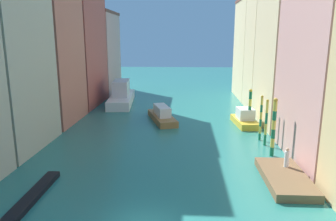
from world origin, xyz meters
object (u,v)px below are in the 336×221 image
at_px(motorboat_0, 162,115).
at_px(person_on_dock, 287,158).
at_px(waterfront_dock, 285,178).
at_px(vaporetto_white, 121,95).
at_px(gondola_black, 29,200).
at_px(motorboat_1, 245,119).
at_px(mooring_pole_0, 274,127).
at_px(mooring_pole_3, 250,108).
at_px(mooring_pole_2, 261,118).
at_px(mooring_pole_1, 266,122).

bearing_deg(motorboat_0, person_on_dock, -55.59).
xyz_separation_m(waterfront_dock, vaporetto_white, (-17.55, 27.64, 1.03)).
relative_size(gondola_black, motorboat_1, 1.46).
bearing_deg(mooring_pole_0, mooring_pole_3, 91.19).
xyz_separation_m(waterfront_dock, motorboat_0, (-10.26, 17.05, 0.42)).
height_order(mooring_pole_0, motorboat_0, mooring_pole_0).
distance_m(mooring_pole_0, mooring_pole_2, 4.49).
distance_m(person_on_dock, vaporetto_white, 31.86).
bearing_deg(gondola_black, waterfront_dock, 13.02).
distance_m(mooring_pole_0, vaporetto_white, 28.73).
distance_m(mooring_pole_1, motorboat_0, 14.05).
bearing_deg(mooring_pole_3, person_on_dock, -88.91).
relative_size(waterfront_dock, person_on_dock, 4.31).
relative_size(person_on_dock, motorboat_1, 0.27).
bearing_deg(mooring_pole_2, motorboat_1, 94.38).
bearing_deg(mooring_pole_1, person_on_dock, -90.18).
bearing_deg(waterfront_dock, mooring_pole_2, 87.94).
bearing_deg(gondola_black, mooring_pole_0, 27.63).
distance_m(person_on_dock, mooring_pole_0, 4.14).
relative_size(mooring_pole_3, motorboat_0, 0.58).
height_order(mooring_pole_2, mooring_pole_3, mooring_pole_2).
bearing_deg(motorboat_0, gondola_black, -108.40).
distance_m(person_on_dock, motorboat_1, 14.31).
distance_m(waterfront_dock, vaporetto_white, 32.76).
xyz_separation_m(waterfront_dock, mooring_pole_0, (0.42, 5.27, 2.39)).
height_order(mooring_pole_0, vaporetto_white, mooring_pole_0).
relative_size(vaporetto_white, motorboat_0, 1.57).
bearing_deg(mooring_pole_2, waterfront_dock, -92.06).
height_order(mooring_pole_1, vaporetto_white, mooring_pole_1).
height_order(waterfront_dock, mooring_pole_2, mooring_pole_2).
distance_m(waterfront_dock, mooring_pole_1, 8.43).
xyz_separation_m(waterfront_dock, person_on_dock, (0.48, 1.37, 1.00)).
height_order(vaporetto_white, motorboat_0, vaporetto_white).
height_order(mooring_pole_3, motorboat_0, mooring_pole_3).
distance_m(mooring_pole_3, vaporetto_white, 21.96).
bearing_deg(mooring_pole_2, gondola_black, -142.04).
bearing_deg(mooring_pole_0, mooring_pole_2, 90.92).
relative_size(mooring_pole_0, gondola_black, 0.65).
xyz_separation_m(person_on_dock, mooring_pole_3, (-0.25, 13.41, 1.04)).
height_order(mooring_pole_1, gondola_black, mooring_pole_1).
relative_size(mooring_pole_1, mooring_pole_2, 0.98).
xyz_separation_m(mooring_pole_0, mooring_pole_2, (-0.07, 4.48, -0.30)).
xyz_separation_m(motorboat_0, motorboat_1, (10.16, -1.39, 0.04)).
xyz_separation_m(person_on_dock, mooring_pole_1, (0.02, 6.79, 1.04)).
relative_size(mooring_pole_2, motorboat_0, 0.59).
height_order(mooring_pole_0, motorboat_1, mooring_pole_0).
relative_size(vaporetto_white, motorboat_1, 2.22).
xyz_separation_m(gondola_black, motorboat_0, (7.00, 21.04, 0.54)).
distance_m(vaporetto_white, motorboat_0, 12.87).
xyz_separation_m(mooring_pole_0, mooring_pole_1, (0.08, 2.90, -0.35)).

